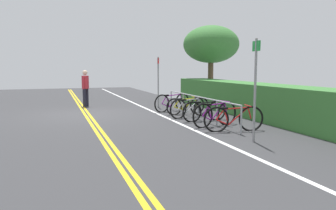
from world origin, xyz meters
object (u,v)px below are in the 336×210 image
object	(u,v)px
bicycle_1	(186,106)
bicycle_4	(215,114)
bicycle_0	(172,102)
sign_post_far	(255,81)
bicycle_5	(234,119)
pedestrian	(85,86)
tree_near_left	(211,45)
bicycle_3	(205,111)
sign_post_near	(158,77)
bike_rack	(198,102)
bicycle_2	(190,108)

from	to	relation	value
bicycle_1	bicycle_4	size ratio (longest dim) A/B	1.00
bicycle_0	sign_post_far	xyz separation A→B (m)	(5.93, -0.03, 1.12)
bicycle_5	pedestrian	world-z (taller)	pedestrian
tree_near_left	bicycle_3	bearing A→B (deg)	-28.12
sign_post_near	sign_post_far	size ratio (longest dim) A/B	0.91
bike_rack	bicycle_5	world-z (taller)	bike_rack
bicycle_3	bicycle_5	world-z (taller)	bicycle_5
bicycle_1	bicycle_5	distance (m)	3.64
sign_post_far	bicycle_3	bearing A→B (deg)	176.25
pedestrian	sign_post_far	xyz separation A→B (m)	(8.71, 3.21, 0.52)
bicycle_1	sign_post_near	size ratio (longest dim) A/B	0.75
bike_rack	pedestrian	world-z (taller)	pedestrian
bicycle_3	bicycle_4	size ratio (longest dim) A/B	0.99
bicycle_0	bicycle_3	bearing A→B (deg)	3.91
bicycle_3	sign_post_near	size ratio (longest dim) A/B	0.74
bike_rack	sign_post_near	distance (m)	3.83
bicycle_0	bicycle_2	bearing A→B (deg)	1.38
bicycle_0	tree_near_left	size ratio (longest dim) A/B	0.44
bicycle_5	bicycle_3	bearing A→B (deg)	-179.79
bike_rack	bicycle_5	bearing A→B (deg)	1.19
bicycle_4	pedestrian	bearing A→B (deg)	-153.03
bike_rack	tree_near_left	distance (m)	6.61
sign_post_near	bicycle_5	bearing A→B (deg)	3.18
bicycle_4	tree_near_left	size ratio (longest dim) A/B	0.43
sign_post_near	bicycle_0	bearing A→B (deg)	5.67
bicycle_3	sign_post_far	bearing A→B (deg)	-3.75
bicycle_2	sign_post_near	size ratio (longest dim) A/B	0.77
bicycle_0	sign_post_far	bearing A→B (deg)	-0.26
bicycle_2	bicycle_3	world-z (taller)	bicycle_2
pedestrian	sign_post_far	world-z (taller)	sign_post_far
tree_near_left	pedestrian	bearing A→B (deg)	-87.58
bike_rack	bicycle_4	bearing A→B (deg)	-3.25
bicycle_4	sign_post_far	world-z (taller)	sign_post_far
bicycle_5	tree_near_left	xyz separation A→B (m)	(-7.66, 3.07, 2.62)
sign_post_far	bike_rack	bearing A→B (deg)	177.34
sign_post_near	tree_near_left	xyz separation A→B (m)	(-1.58, 3.41, 1.62)
pedestrian	tree_near_left	xyz separation A→B (m)	(-0.28, 6.50, 2.02)
bicycle_5	bike_rack	bearing A→B (deg)	-178.81
bicycle_0	bicycle_3	size ratio (longest dim) A/B	1.04
bicycle_5	sign_post_near	distance (m)	6.17
bicycle_0	bicycle_1	bearing A→B (deg)	12.46
bicycle_0	tree_near_left	xyz separation A→B (m)	(-3.05, 3.26, 2.62)
tree_near_left	bicycle_5	bearing A→B (deg)	-21.84
bicycle_4	tree_near_left	xyz separation A→B (m)	(-6.76, 3.20, 2.61)
bicycle_1	bicycle_3	world-z (taller)	bicycle_3
bicycle_3	bike_rack	bearing A→B (deg)	-174.51
bicycle_4	tree_near_left	world-z (taller)	tree_near_left
bicycle_5	tree_near_left	distance (m)	8.66
sign_post_near	pedestrian	bearing A→B (deg)	-112.88
bicycle_0	pedestrian	distance (m)	4.31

